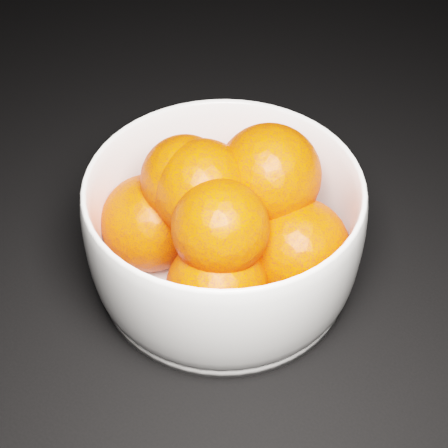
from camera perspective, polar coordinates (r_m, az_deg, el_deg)
The scene contains 2 objects.
bowl at distance 0.54m, azimuth 0.00°, elevation -0.43°, with size 0.24×0.24×0.12m.
orange_pile at distance 0.52m, azimuth 0.23°, elevation 0.74°, with size 0.21×0.19×0.14m.
Camera 1 is at (0.48, -0.04, 0.44)m, focal length 50.00 mm.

